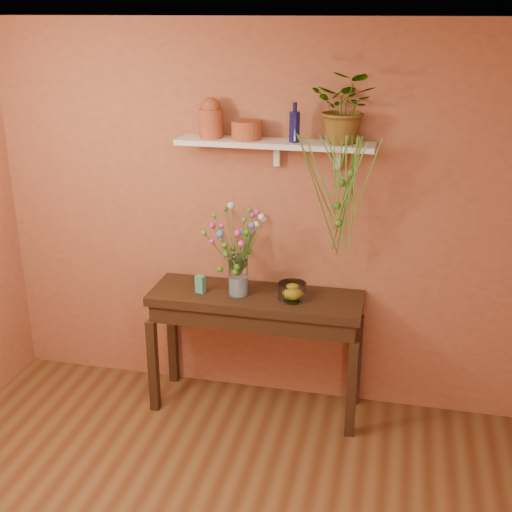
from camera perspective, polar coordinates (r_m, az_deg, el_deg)
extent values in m
plane|color=silver|center=(2.49, -8.50, 19.43)|extent=(4.00, 4.00, 0.00)
cube|color=#A86243|center=(4.62, 1.25, 3.07)|extent=(4.00, 0.04, 2.70)
cube|color=#312014|center=(4.57, -0.01, -3.68)|extent=(1.47, 0.47, 0.06)
cube|color=#312014|center=(4.61, -0.01, -4.75)|extent=(1.41, 0.44, 0.13)
cube|color=#312014|center=(4.82, -8.86, -9.37)|extent=(0.06, 0.06, 0.70)
cube|color=#312014|center=(4.54, 8.26, -11.38)|extent=(0.06, 0.06, 0.70)
cube|color=#312014|center=(5.16, -7.20, -7.18)|extent=(0.06, 0.06, 0.70)
cube|color=#312014|center=(4.90, 8.70, -8.88)|extent=(0.06, 0.06, 0.70)
cube|color=white|center=(4.35, 1.61, 9.70)|extent=(1.30, 0.24, 0.04)
cube|color=white|center=(4.46, 1.84, 8.75)|extent=(0.04, 0.05, 0.15)
cube|color=white|center=(4.40, 7.01, 8.45)|extent=(0.04, 0.05, 0.15)
cylinder|color=#A4522D|center=(4.45, -3.91, 11.35)|extent=(0.20, 0.20, 0.19)
sphere|color=#A4522D|center=(4.43, -3.95, 12.71)|extent=(0.13, 0.13, 0.13)
cylinder|color=#A4522D|center=(4.38, -0.82, 10.82)|extent=(0.22, 0.22, 0.12)
cylinder|color=#10103F|center=(4.29, 3.34, 11.06)|extent=(0.08, 0.08, 0.19)
cylinder|color=#10103F|center=(4.27, 3.38, 12.73)|extent=(0.03, 0.03, 0.06)
imported|color=#36681A|center=(4.28, 7.78, 12.62)|extent=(0.47, 0.43, 0.45)
cylinder|color=#36681A|center=(4.21, 8.30, 7.70)|extent=(0.02, 0.09, 0.40)
cylinder|color=green|center=(4.21, 6.80, 7.85)|extent=(0.01, 0.16, 0.39)
cylinder|color=green|center=(4.24, 8.17, 5.44)|extent=(0.12, 0.09, 0.74)
cylinder|color=#36681A|center=(4.22, 7.75, 5.20)|extent=(0.16, 0.11, 0.77)
cylinder|color=green|center=(4.21, 8.42, 5.38)|extent=(0.03, 0.15, 0.73)
cylinder|color=green|center=(4.14, 8.01, 5.76)|extent=(0.23, 0.27, 0.65)
cylinder|color=#36681A|center=(4.22, 5.08, 6.87)|extent=(0.24, 0.07, 0.55)
cylinder|color=green|center=(4.17, 7.03, 7.86)|extent=(0.16, 0.07, 0.37)
cylinder|color=green|center=(4.19, 6.95, 7.40)|extent=(0.23, 0.08, 0.45)
cylinder|color=#36681A|center=(4.28, 7.87, 5.12)|extent=(0.12, 0.09, 0.81)
cylinder|color=green|center=(4.21, 7.33, 7.61)|extent=(0.09, 0.07, 0.42)
cylinder|color=green|center=(4.20, 9.47, 6.19)|extent=(0.18, 0.15, 0.61)
cylinder|color=#36681A|center=(4.20, 8.18, 7.33)|extent=(0.10, 0.10, 0.45)
cylinder|color=green|center=(4.25, 7.79, 5.00)|extent=(0.03, 0.14, 0.81)
cylinder|color=green|center=(4.20, 5.65, 6.74)|extent=(0.19, 0.20, 0.55)
cylinder|color=#36681A|center=(4.24, 5.44, 5.03)|extent=(0.27, 0.14, 0.82)
cylinder|color=green|center=(4.13, 7.15, 5.76)|extent=(0.05, 0.34, 0.65)
sphere|color=#36681A|center=(4.18, 8.27, 7.07)|extent=(0.05, 0.05, 0.05)
sphere|color=#36681A|center=(4.25, 7.15, 2.84)|extent=(0.05, 0.05, 0.05)
sphere|color=#36681A|center=(4.20, 7.38, 6.31)|extent=(0.05, 0.05, 0.05)
sphere|color=#36681A|center=(4.30, 7.02, 4.32)|extent=(0.05, 0.05, 0.05)
cylinder|color=white|center=(4.51, -1.54, -1.71)|extent=(0.13, 0.13, 0.28)
cylinder|color=silver|center=(4.53, -1.53, -2.55)|extent=(0.12, 0.12, 0.13)
cylinder|color=#386B28|center=(4.42, -1.58, 0.16)|extent=(0.02, 0.06, 0.32)
sphere|color=#C03894|center=(4.34, -1.62, 1.97)|extent=(0.05, 0.05, 0.05)
cylinder|color=#386B28|center=(4.40, -1.41, -0.29)|extent=(0.05, 0.11, 0.26)
sphere|color=#C03894|center=(4.31, -1.28, 1.06)|extent=(0.05, 0.05, 0.05)
cylinder|color=#386B28|center=(4.37, -1.29, 0.71)|extent=(0.08, 0.12, 0.43)
sphere|color=#548638|center=(4.24, -1.03, 3.14)|extent=(0.03, 0.03, 0.03)
cylinder|color=#386B28|center=(4.36, -0.96, 0.46)|extent=(0.13, 0.14, 0.40)
sphere|color=#435FAE|center=(4.22, -0.35, 2.65)|extent=(0.04, 0.04, 0.04)
cylinder|color=#386B28|center=(4.40, -1.18, 0.21)|extent=(0.08, 0.08, 0.34)
sphere|color=#36681A|center=(4.30, -0.81, 2.08)|extent=(0.05, 0.05, 0.05)
cylinder|color=#386B28|center=(4.39, -0.77, 0.52)|extent=(0.15, 0.07, 0.39)
sphere|color=silver|center=(4.28, 0.03, 2.73)|extent=(0.04, 0.04, 0.04)
cylinder|color=#386B28|center=(4.39, -0.56, 0.84)|extent=(0.18, 0.05, 0.44)
sphere|color=silver|center=(4.28, 0.47, 3.40)|extent=(0.05, 0.05, 0.05)
cylinder|color=#386B28|center=(4.43, -0.43, 0.75)|extent=(0.18, 0.05, 0.39)
sphere|color=silver|center=(4.37, 0.71, 3.16)|extent=(0.04, 0.04, 0.04)
cylinder|color=#386B28|center=(4.44, -0.73, 1.07)|extent=(0.13, 0.07, 0.44)
sphere|color=#C03894|center=(4.38, 0.11, 3.81)|extent=(0.04, 0.04, 0.04)
cylinder|color=#386B28|center=(4.46, -1.12, 0.27)|extent=(0.07, 0.05, 0.30)
sphere|color=#548638|center=(4.42, -0.68, 2.15)|extent=(0.04, 0.04, 0.04)
cylinder|color=#386B28|center=(4.52, -0.92, 0.24)|extent=(0.06, 0.17, 0.26)
sphere|color=#C03894|center=(4.54, -0.30, 2.05)|extent=(0.05, 0.05, 0.05)
cylinder|color=#386B28|center=(4.50, -0.91, 1.00)|extent=(0.07, 0.17, 0.38)
sphere|color=#C03894|center=(4.51, -0.28, 3.59)|extent=(0.05, 0.05, 0.05)
cylinder|color=#386B28|center=(4.49, -1.04, 1.20)|extent=(0.05, 0.16, 0.42)
sphere|color=#548638|center=(4.50, -0.54, 4.00)|extent=(0.03, 0.03, 0.03)
cylinder|color=#386B28|center=(4.50, -1.38, 0.25)|extent=(0.01, 0.11, 0.27)
sphere|color=#435FAE|center=(4.50, -1.22, 2.09)|extent=(0.04, 0.04, 0.04)
cylinder|color=#386B28|center=(4.55, -2.10, 1.27)|extent=(0.14, 0.23, 0.40)
sphere|color=#36681A|center=(4.61, -2.64, 4.05)|extent=(0.03, 0.03, 0.03)
cylinder|color=#386B28|center=(4.46, -1.85, 1.38)|extent=(0.07, 0.08, 0.47)
sphere|color=silver|center=(4.43, -2.17, 4.40)|extent=(0.05, 0.05, 0.05)
cylinder|color=#386B28|center=(4.46, -1.84, 1.33)|extent=(0.07, 0.08, 0.46)
sphere|color=silver|center=(4.43, -2.15, 4.29)|extent=(0.04, 0.04, 0.04)
cylinder|color=#386B28|center=(4.49, -2.27, 0.01)|extent=(0.13, 0.05, 0.25)
sphere|color=silver|center=(4.49, -3.00, 1.61)|extent=(0.03, 0.03, 0.03)
cylinder|color=#386B28|center=(4.51, -2.67, 0.54)|extent=(0.20, 0.09, 0.32)
sphere|color=#C03894|center=(4.52, -3.80, 2.65)|extent=(0.05, 0.05, 0.05)
cylinder|color=#386B28|center=(4.44, -2.57, 0.93)|extent=(0.16, 0.02, 0.42)
sphere|color=#548638|center=(4.39, -3.63, 3.51)|extent=(0.03, 0.03, 0.03)
cylinder|color=#386B28|center=(4.44, -2.25, 0.49)|extent=(0.11, 0.04, 0.35)
sphere|color=#C03894|center=(4.38, -2.98, 2.63)|extent=(0.04, 0.04, 0.04)
cylinder|color=#386B28|center=(4.43, -2.67, -0.19)|extent=(0.15, 0.11, 0.27)
sphere|color=#C03894|center=(4.36, -3.84, 1.26)|extent=(0.04, 0.04, 0.04)
cylinder|color=#386B28|center=(4.41, -3.00, 0.17)|extent=(0.20, 0.14, 0.33)
sphere|color=#548638|center=(4.33, -4.53, 2.00)|extent=(0.04, 0.04, 0.04)
cylinder|color=#386B28|center=(4.39, -2.31, 0.10)|extent=(0.09, 0.14, 0.33)
sphere|color=#435FAE|center=(4.29, -3.12, 1.88)|extent=(0.05, 0.05, 0.05)
cylinder|color=#386B28|center=(4.36, -2.11, -0.38)|extent=(0.04, 0.21, 0.28)
sphere|color=#36681A|center=(4.22, -2.71, 0.91)|extent=(0.04, 0.04, 0.04)
sphere|color=#36681A|center=(4.38, -1.81, -1.42)|extent=(0.04, 0.04, 0.04)
sphere|color=#36681A|center=(4.37, -1.66, -0.98)|extent=(0.04, 0.04, 0.04)
sphere|color=#36681A|center=(4.49, -2.00, 0.70)|extent=(0.04, 0.04, 0.04)
sphere|color=#36681A|center=(4.43, -0.62, 0.38)|extent=(0.04, 0.04, 0.04)
sphere|color=#36681A|center=(4.45, -3.12, -1.17)|extent=(0.04, 0.04, 0.04)
sphere|color=#36681A|center=(4.39, -2.58, 0.14)|extent=(0.04, 0.04, 0.04)
cylinder|color=white|center=(4.46, 3.14, -3.08)|extent=(0.19, 0.19, 0.12)
cylinder|color=white|center=(4.49, 3.13, -3.68)|extent=(0.19, 0.19, 0.01)
sphere|color=yellow|center=(4.48, 3.17, -3.15)|extent=(0.09, 0.09, 0.09)
cube|color=teal|center=(4.58, -4.84, -2.43)|extent=(0.07, 0.06, 0.12)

